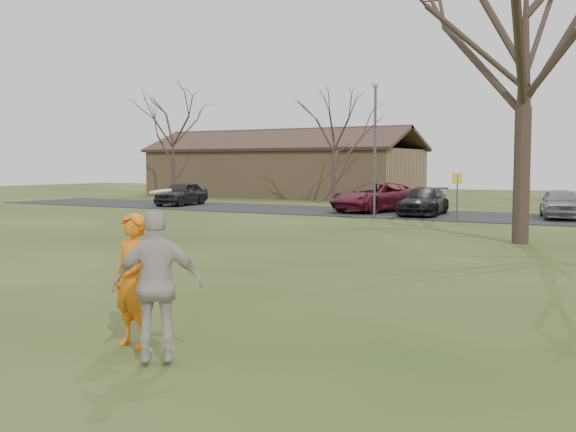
% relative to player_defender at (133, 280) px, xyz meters
% --- Properties ---
extents(ground, '(120.00, 120.00, 0.00)m').
position_rel_player_defender_xyz_m(ground, '(0.06, 0.06, -0.90)').
color(ground, '#1E380F').
rests_on(ground, ground).
extents(parking_strip, '(62.00, 6.50, 0.04)m').
position_rel_player_defender_xyz_m(parking_strip, '(0.06, 25.06, -0.88)').
color(parking_strip, black).
rests_on(parking_strip, ground).
extents(player_defender, '(0.68, 0.47, 1.80)m').
position_rel_player_defender_xyz_m(player_defender, '(0.00, 0.00, 0.00)').
color(player_defender, orange).
rests_on(player_defender, ground).
extents(car_0, '(2.19, 4.28, 1.39)m').
position_rel_player_defender_xyz_m(car_0, '(-19.12, 24.91, -0.16)').
color(car_0, black).
rests_on(car_0, parking_strip).
extents(car_2, '(3.96, 5.84, 1.49)m').
position_rel_player_defender_xyz_m(car_2, '(-7.12, 25.63, -0.12)').
color(car_2, maroon).
rests_on(car_2, parking_strip).
extents(car_3, '(2.32, 4.65, 1.30)m').
position_rel_player_defender_xyz_m(car_3, '(-4.24, 24.56, -0.21)').
color(car_3, black).
rests_on(car_3, parking_strip).
extents(car_4, '(2.47, 4.21, 1.35)m').
position_rel_player_defender_xyz_m(car_4, '(1.71, 25.55, -0.19)').
color(car_4, gray).
rests_on(car_4, parking_strip).
extents(catching_play, '(1.14, 1.00, 2.08)m').
position_rel_player_defender_xyz_m(catching_play, '(0.88, -0.52, 0.10)').
color(catching_play, '#BDADAA').
rests_on(catching_play, ground).
extents(building, '(20.60, 8.50, 5.14)m').
position_rel_player_defender_xyz_m(building, '(-19.94, 38.06, 1.03)').
color(building, '#8C6D4C').
rests_on(building, ground).
extents(lamp_post, '(0.34, 0.34, 6.27)m').
position_rel_player_defender_xyz_m(lamp_post, '(-5.94, 22.56, 3.07)').
color(lamp_post, '#47474C').
rests_on(lamp_post, ground).
extents(sign_yellow, '(0.35, 0.35, 2.08)m').
position_rel_player_defender_xyz_m(sign_yellow, '(-1.94, 22.06, 0.55)').
color(sign_yellow, '#47474C').
rests_on(sign_yellow, ground).
extents(big_tree, '(9.00, 9.00, 14.00)m').
position_rel_player_defender_xyz_m(big_tree, '(2.06, 15.06, 6.10)').
color(big_tree, '#352821').
rests_on(big_tree, ground).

